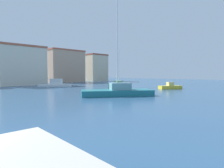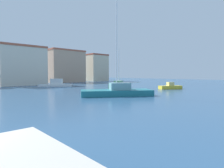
# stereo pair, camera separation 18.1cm
# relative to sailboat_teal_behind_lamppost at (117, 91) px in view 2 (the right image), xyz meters

# --- Properties ---
(water) EXTENTS (160.00, 160.00, 0.00)m
(water) POSITION_rel_sailboat_teal_behind_lamppost_xyz_m (-2.09, 10.05, -0.57)
(water) COLOR #2D5175
(water) RESTS_ON ground
(sailboat_teal_behind_lamppost) EXTENTS (9.16, 7.35, 13.36)m
(sailboat_teal_behind_lamppost) POSITION_rel_sailboat_teal_behind_lamppost_xyz_m (0.00, 0.00, 0.00)
(sailboat_teal_behind_lamppost) COLOR #1E707A
(sailboat_teal_behind_lamppost) RESTS_ON water
(motorboat_yellow_distant_east) EXTENTS (4.37, 3.10, 1.28)m
(motorboat_yellow_distant_east) POSITION_rel_sailboat_teal_behind_lamppost_xyz_m (14.36, 0.69, -0.16)
(motorboat_yellow_distant_east) COLOR gold
(motorboat_yellow_distant_east) RESTS_ON water
(motorboat_white_near_pier) EXTENTS (6.57, 6.33, 1.71)m
(motorboat_white_near_pier) POSITION_rel_sailboat_teal_behind_lamppost_xyz_m (2.32, 21.56, -0.02)
(motorboat_white_near_pier) COLOR white
(motorboat_white_near_pier) RESTS_ON water
(sailboat_green_inner_mooring) EXTENTS (5.98, 4.40, 7.41)m
(sailboat_green_inner_mooring) POSITION_rel_sailboat_teal_behind_lamppost_xyz_m (7.91, 7.59, 0.02)
(sailboat_green_inner_mooring) COLOR #28703D
(sailboat_green_inner_mooring) RESTS_ON water
(warehouse_block) EXTENTS (10.71, 10.03, 9.61)m
(warehouse_block) POSITION_rel_sailboat_teal_behind_lamppost_xyz_m (-1.58, 33.38, 4.24)
(warehouse_block) COLOR beige
(warehouse_block) RESTS_ON ground
(harbor_office) EXTENTS (11.94, 5.27, 10.71)m
(harbor_office) POSITION_rel_sailboat_teal_behind_lamppost_xyz_m (14.84, 38.79, 4.80)
(harbor_office) COLOR tan
(harbor_office) RESTS_ON ground
(yacht_club) EXTENTS (7.73, 7.03, 10.31)m
(yacht_club) POSITION_rel_sailboat_teal_behind_lamppost_xyz_m (28.54, 40.73, 4.60)
(yacht_club) COLOR beige
(yacht_club) RESTS_ON ground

